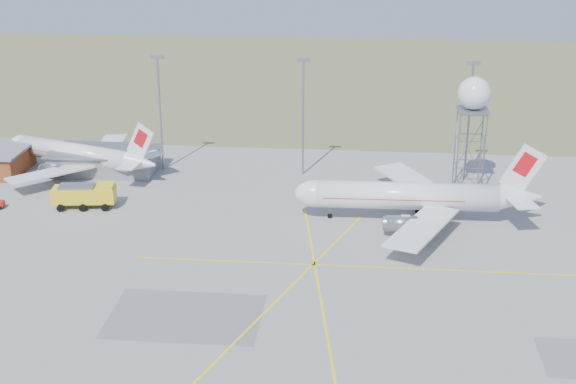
# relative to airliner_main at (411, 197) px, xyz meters

# --- Properties ---
(grass_strip) EXTENTS (400.00, 120.00, 0.03)m
(grass_strip) POSITION_rel_airliner_main_xyz_m (-7.75, 93.37, -3.84)
(grass_strip) COLOR olive
(grass_strip) RESTS_ON ground
(building_grey) EXTENTS (19.00, 10.00, 3.90)m
(building_grey) POSITION_rel_airliner_main_xyz_m (-52.75, 17.37, -1.88)
(building_grey) COLOR slate
(building_grey) RESTS_ON ground
(mast_a) EXTENTS (2.20, 0.50, 20.50)m
(mast_a) POSITION_rel_airliner_main_xyz_m (-42.75, 19.37, 8.22)
(mast_a) COLOR gray
(mast_a) RESTS_ON ground
(mast_b) EXTENTS (2.20, 0.50, 20.50)m
(mast_b) POSITION_rel_airliner_main_xyz_m (-17.75, 19.37, 8.22)
(mast_b) COLOR gray
(mast_b) RESTS_ON ground
(mast_c) EXTENTS (2.20, 0.50, 20.50)m
(mast_c) POSITION_rel_airliner_main_xyz_m (10.25, 19.37, 8.22)
(mast_c) COLOR gray
(mast_c) RESTS_ON ground
(airliner_main) EXTENTS (36.97, 35.96, 12.58)m
(airliner_main) POSITION_rel_airliner_main_xyz_m (0.00, 0.00, 0.00)
(airliner_main) COLOR silver
(airliner_main) RESTS_ON ground
(airliner_far) EXTENTS (30.76, 28.94, 10.76)m
(airliner_far) POSITION_rel_airliner_main_xyz_m (-57.42, 16.71, -0.56)
(airliner_far) COLOR silver
(airliner_far) RESTS_ON ground
(radar_tower) EXTENTS (5.28, 5.28, 19.13)m
(radar_tower) POSITION_rel_airliner_main_xyz_m (10.02, 14.10, 6.88)
(radar_tower) COLOR gray
(radar_tower) RESTS_ON ground
(fire_truck) EXTENTS (9.98, 4.81, 3.87)m
(fire_truck) POSITION_rel_airliner_main_xyz_m (-50.48, 0.54, -2.00)
(fire_truck) COLOR yellow
(fire_truck) RESTS_ON ground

